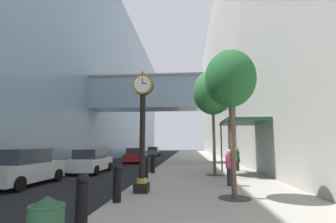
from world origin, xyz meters
TOP-DOWN VIEW (x-y plane):
  - ground_plane at (0.00, 27.00)m, footprint 110.00×110.00m
  - sidewalk_right at (3.56, 30.00)m, footprint 7.12×80.00m
  - building_block_left at (-12.14, 29.94)m, footprint 24.18×80.00m
  - building_block_right at (11.62, 30.00)m, footprint 9.00×80.00m
  - street_clock at (0.77, 7.75)m, footprint 0.84×0.55m
  - bollard_nearest at (0.29, 3.62)m, footprint 0.28×0.28m
  - bollard_second at (0.29, 6.17)m, footprint 0.28×0.28m
  - bollard_fourth at (0.29, 11.27)m, footprint 0.28×0.28m
  - bollard_fifth at (0.29, 13.82)m, footprint 0.28×0.28m
  - street_tree_near at (4.13, 7.04)m, footprint 1.83×1.83m
  - street_tree_mid_near at (4.13, 13.23)m, footprint 2.46×2.46m
  - pedestrian_walking at (5.94, 15.64)m, footprint 0.39×0.49m
  - pedestrian_by_clock at (4.41, 9.56)m, footprint 0.34×0.34m
  - storefront_awning at (5.88, 13.41)m, footprint 2.40×3.60m
  - car_silver_near at (-5.41, 9.54)m, footprint 2.16×4.30m
  - car_red_mid at (-3.11, 24.19)m, footprint 2.01×4.12m
  - car_white_far at (-4.19, 14.73)m, footprint 2.05×4.09m
  - car_grey_trailing at (-3.35, 38.55)m, footprint 1.97×4.04m

SIDE VIEW (x-z plane):
  - ground_plane at x=0.00m, z-range 0.00..0.00m
  - sidewalk_right at x=3.56m, z-range 0.00..0.14m
  - car_grey_trailing at x=-3.35m, z-range -0.02..1.54m
  - car_red_mid at x=-3.11m, z-range -0.02..1.55m
  - bollard_nearest at x=0.29m, z-range 0.17..1.37m
  - bollard_second at x=0.29m, z-range 0.17..1.37m
  - bollard_fourth at x=0.29m, z-range 0.17..1.37m
  - bollard_fifth at x=0.29m, z-range 0.17..1.37m
  - car_white_far at x=-4.19m, z-range -0.02..1.59m
  - car_silver_near at x=-5.41m, z-range -0.03..1.70m
  - pedestrian_walking at x=5.94m, z-range 0.17..1.76m
  - pedestrian_by_clock at x=4.41m, z-range 0.18..1.78m
  - street_clock at x=0.77m, z-range 0.38..5.17m
  - storefront_awning at x=5.88m, z-range 1.63..4.93m
  - street_tree_near at x=4.13m, z-range 1.66..6.91m
  - street_tree_mid_near at x=4.13m, z-range 1.93..8.40m
  - building_block_left at x=-12.14m, z-range -0.05..24.56m
  - building_block_right at x=11.62m, z-range 0.00..26.77m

